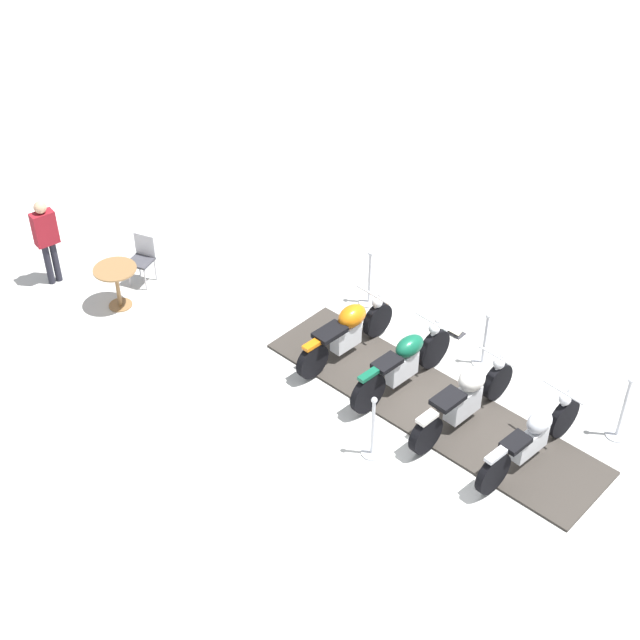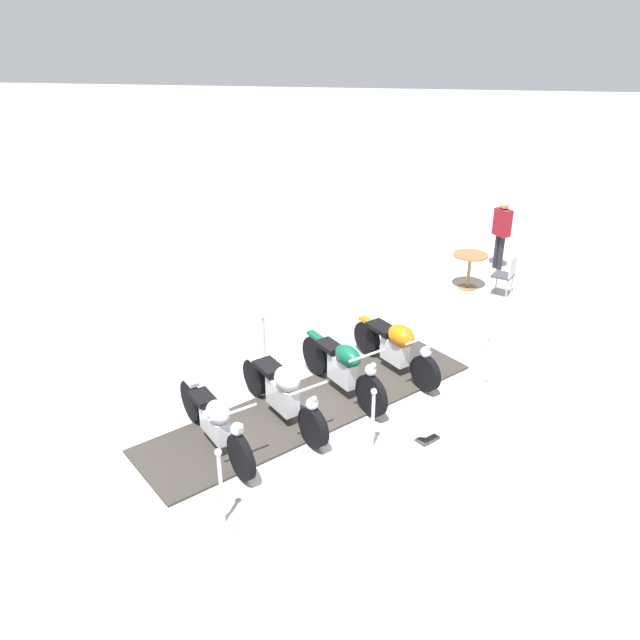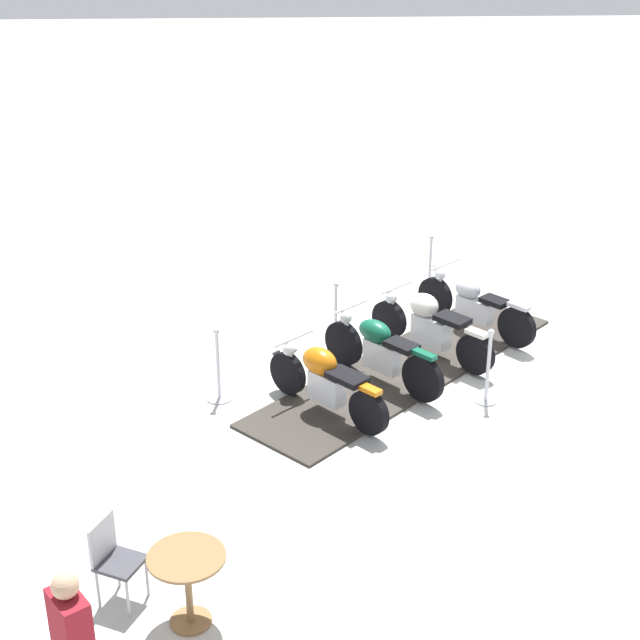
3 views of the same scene
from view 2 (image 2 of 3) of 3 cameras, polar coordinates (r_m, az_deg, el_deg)
ground_plane at (r=10.40m, az=-0.58°, el=-7.49°), size 80.00×80.00×0.00m
display_platform at (r=10.39m, az=-0.58°, el=-7.40°), size 4.98×5.01×0.04m
motorcycle_chrome at (r=9.34m, az=-9.03°, el=-8.66°), size 1.78×1.53×0.94m
motorcycle_cream at (r=9.81m, az=-3.17°, el=-6.23°), size 1.77×1.59×0.93m
motorcycle_forest at (r=10.39m, az=2.06°, el=-4.09°), size 1.69×1.51×0.98m
motorcycle_copper at (r=11.08m, az=6.66°, el=-2.25°), size 1.63×1.49×0.89m
stanchion_left_mid at (r=11.17m, az=-4.84°, el=-2.79°), size 0.31×0.31×1.09m
stanchion_right_mid at (r=9.35m, az=4.55°, el=-9.53°), size 0.33×0.33×1.01m
stanchion_right_rear at (r=10.87m, az=14.07°, el=-4.74°), size 0.36×0.36×1.07m
stanchion_right_front at (r=8.23m, az=-8.47°, el=-15.18°), size 0.33×0.33×1.12m
info_placard at (r=9.78m, az=9.30°, el=-9.93°), size 0.38×0.38×0.18m
cafe_table at (r=14.66m, az=12.84°, el=4.84°), size 0.74×0.74×0.78m
cafe_chair_near_table at (r=14.45m, az=15.85°, el=3.91°), size 0.53×0.53×0.91m
bystander_person at (r=15.82m, az=15.46°, el=7.66°), size 0.45×0.41×1.66m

